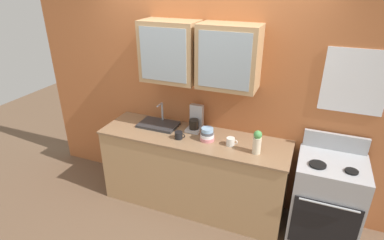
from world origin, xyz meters
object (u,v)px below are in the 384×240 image
vase (257,142)px  sink_faucet (158,124)px  cup_near_bowls (231,142)px  coffee_maker (195,121)px  cup_near_sink (179,135)px  stove_range (325,201)px  bowl_stack (207,135)px

vase → sink_faucet: bearing=171.1°
cup_near_bowls → coffee_maker: bearing=155.8°
cup_near_bowls → coffee_maker: 0.53m
vase → cup_near_sink: (-0.85, -0.01, -0.08)m
sink_faucet → coffee_maker: size_ratio=1.57×
sink_faucet → stove_range: bearing=-2.8°
stove_range → bowl_stack: bearing=-178.9°
sink_faucet → vase: bearing=-8.9°
sink_faucet → bowl_stack: bearing=-10.3°
stove_range → cup_near_sink: size_ratio=9.20×
sink_faucet → cup_near_sink: sink_faucet is taller
stove_range → cup_near_sink: stove_range is taller
cup_near_sink → vase: bearing=1.0°
bowl_stack → coffee_maker: 0.30m
cup_near_sink → coffee_maker: coffee_maker is taller
coffee_maker → cup_near_sink: bearing=-106.5°
cup_near_sink → cup_near_bowls: size_ratio=0.98×
bowl_stack → cup_near_sink: bowl_stack is taller
sink_faucet → cup_near_sink: 0.41m
bowl_stack → cup_near_bowls: 0.27m
bowl_stack → cup_near_sink: bearing=-164.1°
bowl_stack → coffee_maker: (-0.21, 0.20, 0.04)m
vase → stove_range: bearing=7.4°
stove_range → coffee_maker: coffee_maker is taller
sink_faucet → coffee_maker: coffee_maker is taller
sink_faucet → coffee_maker: 0.46m
bowl_stack → cup_near_bowls: size_ratio=1.28×
cup_near_sink → coffee_maker: size_ratio=0.42×
vase → coffee_maker: size_ratio=0.86×
bowl_stack → vase: bearing=-7.3°
vase → coffee_maker: bearing=160.5°
sink_faucet → vase: size_ratio=1.82×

